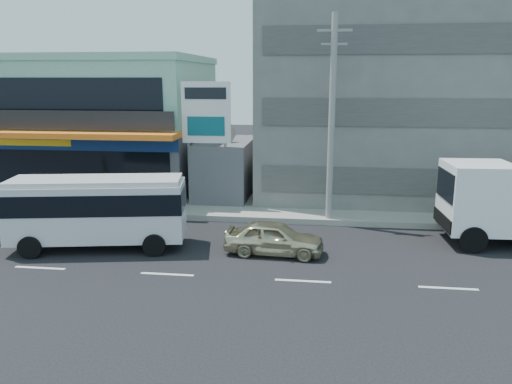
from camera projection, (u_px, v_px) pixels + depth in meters
The scene contains 11 objects.
ground at pixel (167, 274), 18.40m from camera, with size 120.00×120.00×0.00m, color black.
sidewalk at pixel (309, 209), 26.94m from camera, with size 70.00×5.00×0.30m, color gray.
shop_building at pixel (109, 127), 31.97m from camera, with size 12.40×11.70×8.00m.
concrete_building at pixel (397, 79), 30.12m from camera, with size 16.00×12.00×14.00m, color gray.
gap_structure at pixel (226, 170), 29.61m from camera, with size 3.00×6.00×3.50m, color #4B4B50.
satellite_dish at pixel (222, 141), 28.24m from camera, with size 1.50×1.50×0.15m, color slate.
billboard at pixel (206, 120), 26.26m from camera, with size 2.60×0.18×6.90m.
utility_pole_near at pixel (332, 120), 23.67m from camera, with size 1.60×0.30×10.00m.
minibus at pixel (97, 207), 20.88m from camera, with size 7.54×3.58×3.03m.
sedan at pixel (274, 238), 20.40m from camera, with size 1.63×4.05×1.38m, color beige.
motorcycle_rider at pixel (58, 207), 24.99m from camera, with size 1.84×0.73×2.32m.
Camera 1 is at (5.43, -16.71, 7.08)m, focal length 35.00 mm.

